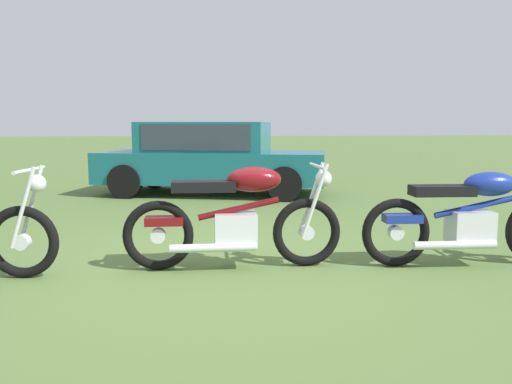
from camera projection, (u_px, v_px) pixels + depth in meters
ground_plane at (224, 265)px, 5.17m from camera, size 120.00×120.00×0.00m
motorcycle_maroon at (236, 218)px, 5.01m from camera, size 2.10×0.64×1.02m
motorcycle_blue at (471, 217)px, 5.11m from camera, size 2.12×0.64×1.02m
car_teal at (210, 154)px, 10.41m from camera, size 4.72×2.80×1.43m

